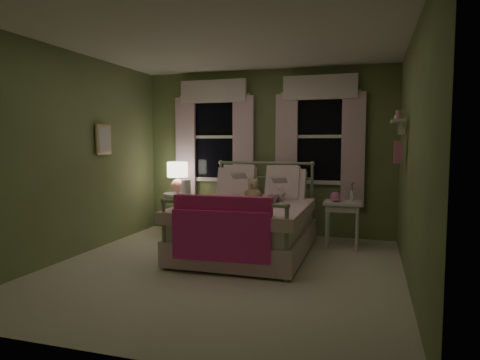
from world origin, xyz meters
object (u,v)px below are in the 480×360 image
(child_left, at_px, (237,182))
(table_lamp, at_px, (178,174))
(bed, at_px, (248,224))
(child_right, at_px, (276,179))
(nightstand_left, at_px, (178,207))
(teddy_bear, at_px, (253,191))
(nightstand_right, at_px, (343,209))

(child_left, relative_size, table_lamp, 1.38)
(table_lamp, bearing_deg, child_left, -21.30)
(table_lamp, bearing_deg, bed, -31.39)
(child_right, distance_m, nightstand_left, 1.84)
(nightstand_left, bearing_deg, teddy_bear, -23.01)
(teddy_bear, bearing_deg, child_left, 150.50)
(bed, height_order, child_right, child_right)
(child_right, xyz_separation_m, teddy_bear, (-0.28, -0.16, -0.17))
(bed, height_order, table_lamp, bed)
(bed, relative_size, child_left, 3.03)
(table_lamp, xyz_separation_m, nightstand_right, (2.59, -0.21, -0.40))
(table_lamp, bearing_deg, nightstand_right, -4.65)
(child_right, bearing_deg, nightstand_right, -165.87)
(bed, height_order, nightstand_left, bed)
(teddy_bear, bearing_deg, table_lamp, 156.99)
(bed, xyz_separation_m, child_right, (0.28, 0.42, 0.58))
(teddy_bear, bearing_deg, child_right, 29.50)
(bed, height_order, teddy_bear, bed)
(nightstand_left, distance_m, table_lamp, 0.54)
(nightstand_left, bearing_deg, child_right, -14.65)
(teddy_bear, height_order, table_lamp, table_lamp)
(child_right, height_order, table_lamp, child_right)
(bed, relative_size, table_lamp, 4.16)
(table_lamp, bearing_deg, nightstand_left, -90.00)
(bed, bearing_deg, nightstand_left, 148.61)
(child_left, distance_m, child_right, 0.56)
(child_left, relative_size, child_right, 0.86)
(child_left, xyz_separation_m, teddy_bear, (0.28, -0.16, -0.11))
(bed, bearing_deg, teddy_bear, 90.00)
(child_left, xyz_separation_m, child_right, (0.56, 0.00, 0.05))
(child_left, distance_m, nightstand_left, 1.31)
(child_right, bearing_deg, teddy_bear, 28.99)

